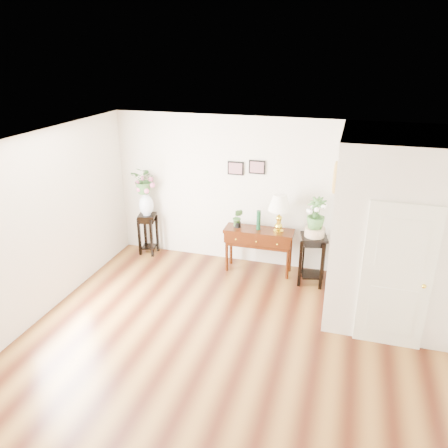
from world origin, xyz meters
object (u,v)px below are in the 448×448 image
at_px(table_lamp, 279,213).
at_px(plant_stand_b, 312,260).
at_px(plant_stand_a, 148,234).
at_px(console_table, 258,250).

height_order(table_lamp, plant_stand_b, table_lamp).
bearing_deg(plant_stand_b, table_lamp, 165.67).
bearing_deg(table_lamp, plant_stand_a, 177.39).
distance_m(plant_stand_a, plant_stand_b, 3.30).
bearing_deg(table_lamp, plant_stand_b, -14.33).
bearing_deg(console_table, plant_stand_a, 175.96).
distance_m(console_table, table_lamp, 0.84).
height_order(console_table, plant_stand_b, plant_stand_b).
height_order(plant_stand_a, plant_stand_b, plant_stand_b).
bearing_deg(table_lamp, console_table, 180.00).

